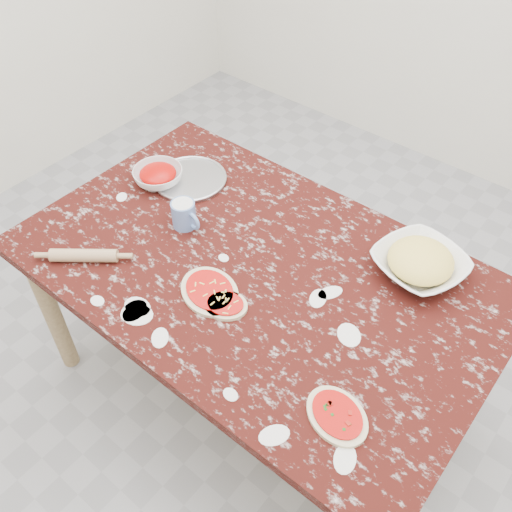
% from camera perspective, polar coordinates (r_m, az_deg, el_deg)
% --- Properties ---
extents(ground, '(4.00, 4.00, 0.00)m').
position_cam_1_polar(ground, '(2.47, 0.00, -13.11)').
color(ground, gray).
extents(worktable, '(1.60, 1.00, 0.75)m').
position_cam_1_polar(worktable, '(1.93, 0.00, -2.76)').
color(worktable, black).
rests_on(worktable, ground).
extents(pizza_tray, '(0.32, 0.32, 0.01)m').
position_cam_1_polar(pizza_tray, '(2.22, -6.72, 7.77)').
color(pizza_tray, '#B2B2B7').
rests_on(pizza_tray, worktable).
extents(sauce_bowl, '(0.25, 0.25, 0.06)m').
position_cam_1_polar(sauce_bowl, '(2.22, -9.94, 8.02)').
color(sauce_bowl, white).
rests_on(sauce_bowl, worktable).
extents(cheese_bowl, '(0.35, 0.35, 0.07)m').
position_cam_1_polar(cheese_bowl, '(1.90, 16.32, -0.86)').
color(cheese_bowl, white).
rests_on(cheese_bowl, worktable).
extents(flour_mug, '(0.13, 0.09, 0.10)m').
position_cam_1_polar(flour_mug, '(2.00, -7.31, 4.24)').
color(flour_mug, '#607FBC').
rests_on(flour_mug, worktable).
extents(pizza_left, '(0.26, 0.23, 0.02)m').
position_cam_1_polar(pizza_left, '(1.79, -4.75, -3.59)').
color(pizza_left, beige).
rests_on(pizza_left, worktable).
extents(pizza_mid, '(0.17, 0.16, 0.02)m').
position_cam_1_polar(pizza_mid, '(1.75, -3.13, -5.01)').
color(pizza_mid, beige).
rests_on(pizza_mid, worktable).
extents(pizza_right, '(0.22, 0.20, 0.02)m').
position_cam_1_polar(pizza_right, '(1.55, 8.26, -15.81)').
color(pizza_right, beige).
rests_on(pizza_right, worktable).
extents(rolling_pin, '(0.20, 0.18, 0.05)m').
position_cam_1_polar(rolling_pin, '(1.96, -17.15, 0.05)').
color(rolling_pin, tan).
rests_on(rolling_pin, worktable).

